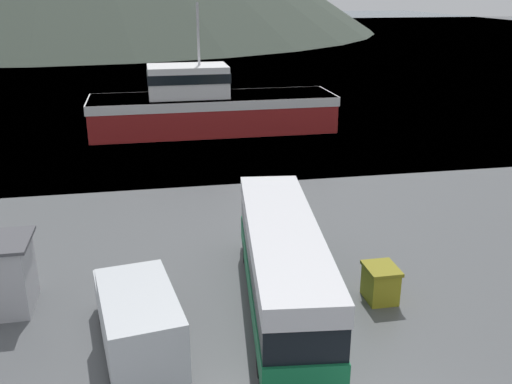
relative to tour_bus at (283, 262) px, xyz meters
name	(u,v)px	position (x,y,z in m)	size (l,w,h in m)	color
water_surface	(167,32)	(1.28, 134.05, -1.85)	(240.00, 240.00, 0.00)	slate
tour_bus	(283,262)	(0.00, 0.00, 0.00)	(3.62, 11.14, 3.29)	#146B3D
delivery_van	(137,318)	(-5.14, -1.82, -0.56)	(3.08, 6.30, 2.44)	silver
fishing_boat	(209,106)	(0.40, 27.51, 0.24)	(19.57, 5.54, 10.00)	maroon
storage_bin	(380,283)	(3.75, -0.12, -1.16)	(1.18, 1.40, 1.36)	olive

